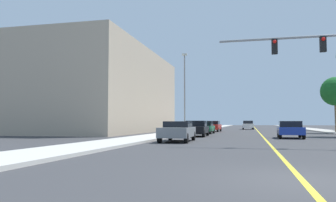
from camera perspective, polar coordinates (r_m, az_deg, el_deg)
The scene contains 13 objects.
ground at distance 50.29m, azimuth 14.89°, elevation -4.93°, with size 192.00×192.00×0.00m, color #38383A.
sidewalk_left at distance 50.91m, azimuth 4.53°, elevation -4.94°, with size 3.17×168.00×0.15m, color beige.
sidewalk_right at distance 51.31m, azimuth 25.16°, elevation -4.60°, with size 3.17×168.00×0.15m, color #B2ADA3.
lane_marking_center at distance 50.29m, azimuth 14.89°, elevation -4.93°, with size 0.16×144.00×0.01m, color yellow.
building_left_near at distance 45.93m, azimuth -12.24°, elevation 1.41°, with size 15.75×27.18×10.45m, color tan.
street_lamp at distance 37.28m, azimuth 2.82°, elevation 2.04°, with size 0.56×0.28×8.73m.
palm_far at distance 44.42m, azimuth 26.37°, elevation 1.42°, with size 3.42×3.42×6.48m.
car_gray at distance 22.87m, azimuth 1.64°, elevation -5.03°, with size 2.04×4.62×1.36m.
car_white at distance 61.99m, azimuth 13.29°, elevation -3.94°, with size 2.02×4.25×1.54m.
car_red at distance 46.82m, azimuth 7.56°, elevation -4.19°, with size 2.02×4.56×1.47m.
car_blue at distance 29.33m, azimuth 19.89°, elevation -4.50°, with size 2.05×3.92×1.39m.
car_green at distance 38.35m, azimuth 6.19°, elevation -4.40°, with size 1.96×4.02×1.39m.
car_black at distance 31.18m, azimuth 4.77°, elevation -4.61°, with size 2.03×4.49×1.43m.
Camera 1 is at (-1.14, -8.26, 1.31)m, focal length 36.23 mm.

